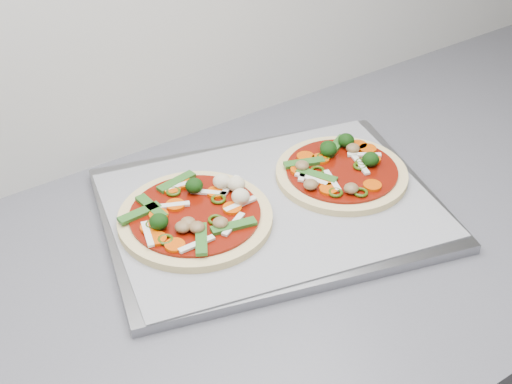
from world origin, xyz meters
TOP-DOWN VIEW (x-y plane):
  - countertop at (0.00, 1.30)m, footprint 3.60×0.60m
  - baking_tray at (-0.02, 1.36)m, footprint 0.51×0.43m
  - parchment at (-0.02, 1.36)m, footprint 0.48×0.39m
  - pizza_left at (-0.12, 1.39)m, footprint 0.22×0.22m
  - pizza_right at (0.10, 1.36)m, footprint 0.24×0.24m

SIDE VIEW (x-z plane):
  - countertop at x=0.00m, z-range 0.86..0.90m
  - baking_tray at x=-0.02m, z-range 0.90..0.91m
  - parchment at x=-0.02m, z-range 0.91..0.92m
  - pizza_right at x=0.10m, z-range 0.91..0.94m
  - pizza_left at x=-0.12m, z-range 0.91..0.94m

